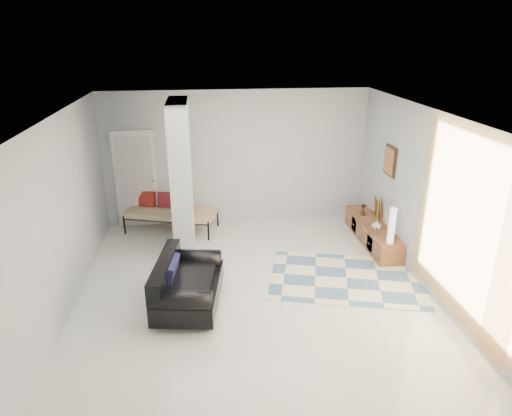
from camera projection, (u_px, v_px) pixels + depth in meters
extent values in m
plane|color=silver|center=(253.00, 291.00, 7.29)|extent=(6.00, 6.00, 0.00)
plane|color=white|center=(253.00, 115.00, 6.28)|extent=(6.00, 6.00, 0.00)
plane|color=#BCBEC1|center=(237.00, 158.00, 9.56)|extent=(6.00, 0.00, 6.00)
plane|color=#BCBEC1|center=(292.00, 333.00, 4.01)|extent=(6.00, 0.00, 6.00)
plane|color=#BCBEC1|center=(61.00, 218.00, 6.47)|extent=(0.00, 6.00, 6.00)
plane|color=#BCBEC1|center=(428.00, 202.00, 7.09)|extent=(0.00, 6.00, 6.00)
cube|color=#B5B9BD|center=(182.00, 180.00, 8.14)|extent=(0.35, 1.20, 2.80)
cube|color=white|center=(136.00, 179.00, 9.42)|extent=(0.85, 0.06, 2.04)
plane|color=#F19D3F|center=(464.00, 229.00, 6.00)|extent=(0.00, 2.55, 2.55)
cube|color=#341F0E|center=(390.00, 161.00, 8.40)|extent=(0.04, 0.45, 0.55)
cube|color=brown|center=(372.00, 233.00, 8.90)|extent=(0.45, 2.05, 0.40)
cube|color=#341F0E|center=(370.00, 244.00, 8.45)|extent=(0.02, 0.27, 0.28)
cube|color=#341F0E|center=(354.00, 224.00, 9.30)|extent=(0.02, 0.27, 0.28)
cube|color=#BE7E38|center=(378.00, 208.00, 9.04)|extent=(0.09, 0.32, 0.40)
cube|color=silver|center=(377.00, 231.00, 8.37)|extent=(0.04, 0.10, 0.12)
cylinder|color=silver|center=(158.00, 327.00, 6.33)|extent=(0.05, 0.05, 0.10)
cylinder|color=silver|center=(175.00, 281.00, 7.48)|extent=(0.05, 0.05, 0.10)
cylinder|color=silver|center=(207.00, 327.00, 6.31)|extent=(0.05, 0.05, 0.10)
cylinder|color=silver|center=(217.00, 282.00, 7.46)|extent=(0.05, 0.05, 0.10)
cube|color=black|center=(189.00, 291.00, 6.82)|extent=(1.10, 1.59, 0.30)
cube|color=black|center=(165.00, 271.00, 6.71)|extent=(0.42, 1.49, 0.36)
cylinder|color=black|center=(181.00, 300.00, 6.16)|extent=(0.88, 0.40, 0.28)
cylinder|color=black|center=(195.00, 258.00, 7.31)|extent=(0.88, 0.40, 0.28)
cube|color=black|center=(173.00, 270.00, 6.70)|extent=(0.22, 0.56, 0.31)
cylinder|color=black|center=(124.00, 225.00, 9.27)|extent=(0.04, 0.04, 0.40)
cylinder|color=black|center=(208.00, 231.00, 8.99)|extent=(0.04, 0.04, 0.40)
cylinder|color=black|center=(139.00, 212.00, 9.94)|extent=(0.04, 0.04, 0.40)
cylinder|color=black|center=(218.00, 217.00, 9.66)|extent=(0.04, 0.04, 0.40)
cube|color=beige|center=(171.00, 213.00, 9.40)|extent=(1.93, 1.24, 0.12)
cube|color=maroon|center=(147.00, 199.00, 9.55)|extent=(0.37, 0.26, 0.33)
cube|color=maroon|center=(166.00, 200.00, 9.48)|extent=(0.37, 0.26, 0.33)
cube|color=maroon|center=(185.00, 201.00, 9.42)|extent=(0.37, 0.26, 0.33)
cube|color=beige|center=(346.00, 278.00, 7.65)|extent=(2.86, 2.26, 0.01)
cylinder|color=silver|center=(392.00, 226.00, 7.91)|extent=(0.12, 0.12, 0.65)
imported|color=silver|center=(376.00, 225.00, 8.55)|extent=(0.19, 0.19, 0.18)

